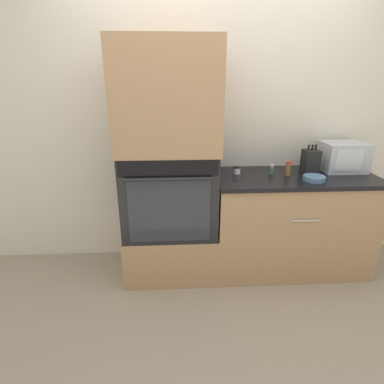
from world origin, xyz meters
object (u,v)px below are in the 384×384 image
at_px(condiment_jar_far, 272,169).
at_px(condiment_jar_mid, 237,170).
at_px(condiment_jar_near, 288,168).
at_px(knife_block, 310,161).
at_px(microwave, 342,157).
at_px(bowl, 314,178).
at_px(wall_oven, 170,191).

bearing_deg(condiment_jar_far, condiment_jar_mid, 174.76).
height_order(condiment_jar_near, condiment_jar_mid, condiment_jar_near).
bearing_deg(condiment_jar_near, knife_block, 16.42).
relative_size(microwave, knife_block, 1.48).
height_order(knife_block, condiment_jar_mid, knife_block).
bearing_deg(bowl, wall_oven, 172.64).
bearing_deg(condiment_jar_far, microwave, 6.88).
distance_m(condiment_jar_near, condiment_jar_mid, 0.42).
bearing_deg(microwave, wall_oven, -175.17).
bearing_deg(condiment_jar_near, wall_oven, -179.57).
xyz_separation_m(knife_block, condiment_jar_far, (-0.33, -0.02, -0.06)).
height_order(microwave, condiment_jar_far, microwave).
distance_m(wall_oven, microwave, 1.53).
relative_size(condiment_jar_mid, condiment_jar_far, 0.76).
distance_m(microwave, condiment_jar_mid, 0.94).
relative_size(wall_oven, condiment_jar_near, 6.23).
height_order(knife_block, condiment_jar_near, knife_block).
bearing_deg(condiment_jar_mid, microwave, 3.11).
distance_m(microwave, condiment_jar_near, 0.54).
bearing_deg(bowl, knife_block, 76.33).
height_order(wall_oven, condiment_jar_mid, wall_oven).
bearing_deg(microwave, condiment_jar_mid, -176.89).
bearing_deg(wall_oven, bowl, -7.36).
relative_size(wall_oven, microwave, 2.08).
xyz_separation_m(knife_block, condiment_jar_near, (-0.21, -0.06, -0.04)).
height_order(wall_oven, bowl, wall_oven).
bearing_deg(bowl, microwave, 37.37).
height_order(knife_block, bowl, knife_block).
distance_m(knife_block, condiment_jar_near, 0.22).
height_order(microwave, bowl, microwave).
distance_m(bowl, condiment_jar_near, 0.23).
bearing_deg(condiment_jar_mid, condiment_jar_near, -9.45).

